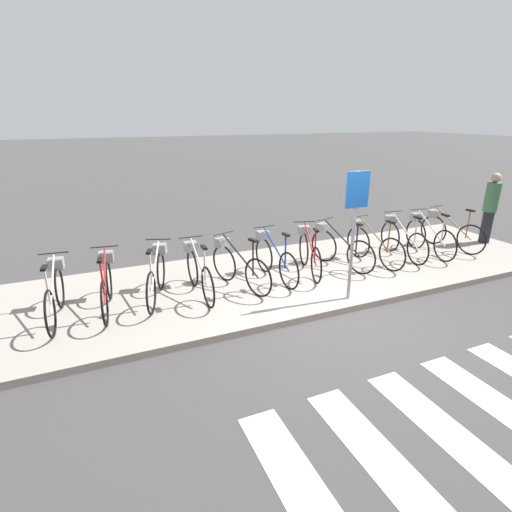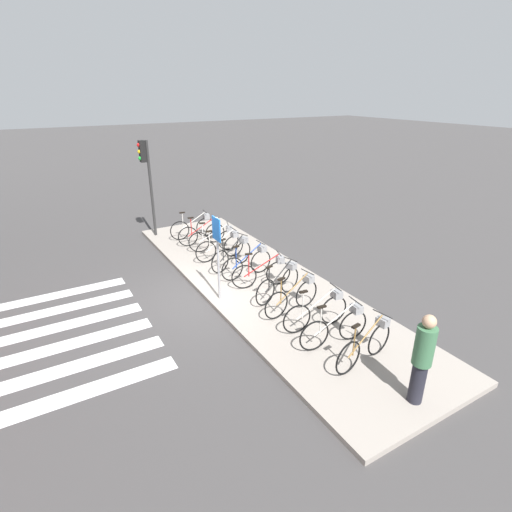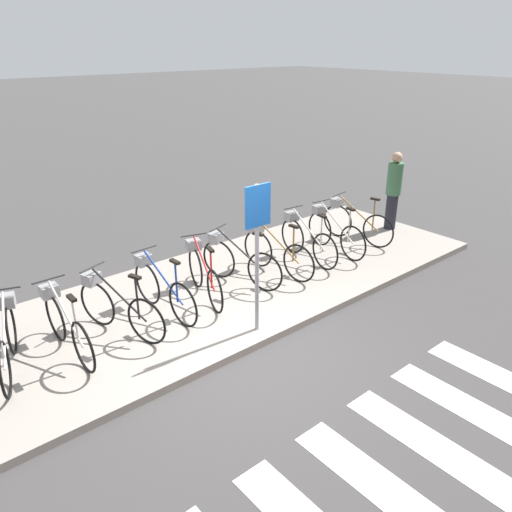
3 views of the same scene
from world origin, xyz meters
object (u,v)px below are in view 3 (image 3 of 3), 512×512
(parked_bicycle_8, at_px, (274,250))
(parked_bicycle_9, at_px, (305,238))
(parked_bicycle_7, at_px, (237,259))
(parked_bicycle_11, at_px, (354,221))
(parked_bicycle_3, at_px, (65,323))
(sign_post, at_px, (257,235))
(parked_bicycle_6, at_px, (203,272))
(parked_bicycle_2, at_px, (7,338))
(parked_bicycle_4, at_px, (116,305))
(pedestrian, at_px, (394,189))
(parked_bicycle_10, at_px, (333,230))
(parked_bicycle_5, at_px, (161,286))

(parked_bicycle_8, distance_m, parked_bicycle_9, 0.89)
(parked_bicycle_7, xyz_separation_m, parked_bicycle_11, (3.21, -0.01, 0.00))
(parked_bicycle_3, bearing_deg, sign_post, -27.79)
(parked_bicycle_3, distance_m, parked_bicycle_9, 4.87)
(parked_bicycle_6, height_order, parked_bicycle_11, same)
(parked_bicycle_11, relative_size, sign_post, 0.75)
(parked_bicycle_2, distance_m, parked_bicycle_4, 1.50)
(parked_bicycle_6, distance_m, pedestrian, 5.27)
(parked_bicycle_9, bearing_deg, parked_bicycle_4, -178.30)
(sign_post, bearing_deg, parked_bicycle_10, 22.88)
(parked_bicycle_6, bearing_deg, sign_post, -89.76)
(parked_bicycle_7, xyz_separation_m, sign_post, (-0.75, -1.45, 1.09))
(parked_bicycle_5, height_order, parked_bicycle_11, same)
(parked_bicycle_5, relative_size, pedestrian, 0.97)
(parked_bicycle_3, height_order, parked_bicycle_6, same)
(parked_bicycle_9, height_order, sign_post, sign_post)
(parked_bicycle_9, bearing_deg, parked_bicycle_6, 179.82)
(parked_bicycle_10, bearing_deg, parked_bicycle_11, 7.19)
(parked_bicycle_6, relative_size, parked_bicycle_11, 0.98)
(parked_bicycle_2, distance_m, parked_bicycle_6, 3.13)
(parked_bicycle_9, bearing_deg, parked_bicycle_3, -178.33)
(parked_bicycle_5, height_order, sign_post, sign_post)
(parked_bicycle_5, distance_m, parked_bicycle_11, 4.80)
(pedestrian, bearing_deg, parked_bicycle_2, -179.95)
(parked_bicycle_3, relative_size, pedestrian, 0.97)
(parked_bicycle_4, distance_m, parked_bicycle_8, 3.20)
(parked_bicycle_8, bearing_deg, sign_post, -139.07)
(parked_bicycle_9, relative_size, sign_post, 0.76)
(parked_bicycle_3, height_order, parked_bicycle_4, same)
(parked_bicycle_4, relative_size, parked_bicycle_11, 0.96)
(parked_bicycle_2, distance_m, parked_bicycle_9, 5.59)
(parked_bicycle_5, relative_size, parked_bicycle_6, 1.03)
(parked_bicycle_10, bearing_deg, parked_bicycle_2, 179.57)
(parked_bicycle_8, bearing_deg, parked_bicycle_2, 179.53)
(parked_bicycle_2, distance_m, sign_post, 3.60)
(parked_bicycle_7, xyz_separation_m, parked_bicycle_10, (2.43, -0.11, 0.00))
(parked_bicycle_2, relative_size, parked_bicycle_3, 0.95)
(parked_bicycle_3, xyz_separation_m, parked_bicycle_7, (3.17, 0.18, 0.00))
(parked_bicycle_10, bearing_deg, pedestrian, 1.52)
(parked_bicycle_2, bearing_deg, parked_bicycle_3, -9.19)
(parked_bicycle_3, bearing_deg, parked_bicycle_7, 3.24)
(parked_bicycle_8, bearing_deg, parked_bicycle_6, 177.39)
(parked_bicycle_6, height_order, parked_bicycle_8, same)
(parked_bicycle_10, bearing_deg, parked_bicycle_9, 174.41)
(parked_bicycle_6, relative_size, parked_bicycle_7, 1.00)
(parked_bicycle_9, xyz_separation_m, parked_bicycle_10, (0.73, -0.07, 0.00))
(parked_bicycle_4, height_order, sign_post, sign_post)
(parked_bicycle_4, height_order, parked_bicycle_6, same)
(parked_bicycle_11, relative_size, pedestrian, 0.96)
(parked_bicycle_6, relative_size, parked_bicycle_10, 0.97)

